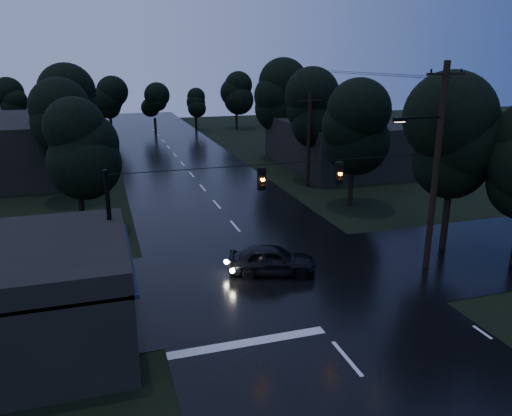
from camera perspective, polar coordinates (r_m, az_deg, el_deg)
main_road at (r=40.53m, az=-6.10°, el=2.27°), size 12.00×120.00×0.02m
cross_street at (r=24.09m, az=2.60°, el=-8.01°), size 60.00×9.00×0.02m
building_far_right at (r=48.33m, az=9.43°, el=7.17°), size 10.00×14.00×4.40m
building_far_left at (r=49.52m, az=-24.82°, el=6.43°), size 10.00×16.00×5.00m
utility_pole_main at (r=25.08m, az=19.77°, el=4.68°), size 3.50×0.30×10.00m
utility_pole_far at (r=40.30m, az=6.05°, el=7.83°), size 2.00×0.30×7.50m
anchor_pole_left at (r=20.77m, az=-16.18°, el=-3.89°), size 0.18×0.18×6.00m
span_signals at (r=21.68m, az=5.08°, el=3.79°), size 15.00×0.37×1.12m
tree_corner_near at (r=28.08m, az=21.75°, el=7.21°), size 4.48×4.48×9.44m
tree_left_a at (r=30.93m, az=-19.99°, el=6.76°), size 3.92×3.92×8.26m
tree_left_b at (r=38.83m, az=-20.56°, el=9.12°), size 4.20×4.20×8.85m
tree_left_c at (r=48.76m, az=-20.84°, el=10.90°), size 4.48×4.48×9.44m
tree_right_a at (r=35.01m, az=11.13°, el=9.14°), size 4.20×4.20×8.85m
tree_right_b at (r=42.37m, az=6.70°, el=11.13°), size 4.48×4.48×9.44m
tree_right_c at (r=51.80m, az=2.76°, el=12.65°), size 4.76×4.76×10.03m
car at (r=24.30m, az=1.86°, el=-5.91°), size 4.55×2.91×1.44m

